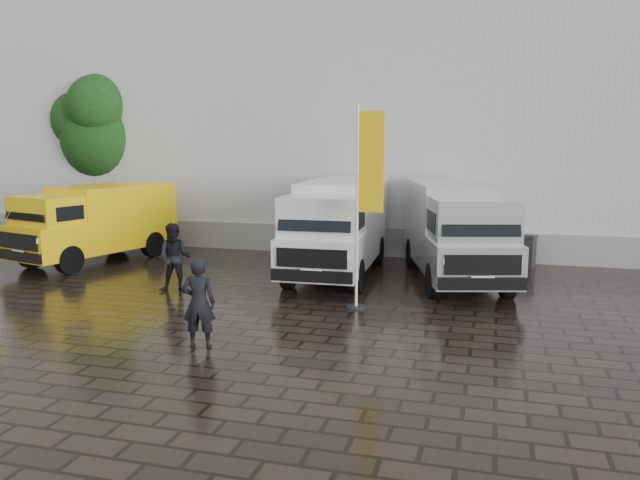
# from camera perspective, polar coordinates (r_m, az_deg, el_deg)

# --- Properties ---
(ground) EXTENTS (120.00, 120.00, 0.00)m
(ground) POSITION_cam_1_polar(r_m,az_deg,el_deg) (14.47, 0.65, -7.01)
(ground) COLOR black
(ground) RESTS_ON ground
(exhibition_hall) EXTENTS (44.00, 16.00, 12.00)m
(exhibition_hall) POSITION_cam_1_polar(r_m,az_deg,el_deg) (29.55, 12.86, 12.68)
(exhibition_hall) COLOR silver
(exhibition_hall) RESTS_ON ground
(hall_plinth) EXTENTS (44.00, 0.15, 1.00)m
(hall_plinth) POSITION_cam_1_polar(r_m,az_deg,el_deg) (21.73, 11.25, -0.42)
(hall_plinth) COLOR gray
(hall_plinth) RESTS_ON ground
(van_yellow) EXTENTS (3.50, 5.84, 2.53)m
(van_yellow) POSITION_cam_1_polar(r_m,az_deg,el_deg) (22.02, -19.89, 1.35)
(van_yellow) COLOR yellow
(van_yellow) RESTS_ON ground
(van_white) EXTENTS (2.42, 6.53, 2.79)m
(van_white) POSITION_cam_1_polar(r_m,az_deg,el_deg) (18.69, 1.63, 1.01)
(van_white) COLOR white
(van_white) RESTS_ON ground
(van_silver) EXTENTS (3.77, 6.80, 2.80)m
(van_silver) POSITION_cam_1_polar(r_m,az_deg,el_deg) (18.35, 12.26, 0.67)
(van_silver) COLOR silver
(van_silver) RESTS_ON ground
(flagpole) EXTENTS (0.88, 0.50, 4.88)m
(flagpole) POSITION_cam_1_polar(r_m,az_deg,el_deg) (14.75, 4.11, 4.01)
(flagpole) COLOR black
(flagpole) RESTS_ON ground
(tree) EXTENTS (3.81, 3.93, 6.84)m
(tree) POSITION_cam_1_polar(r_m,az_deg,el_deg) (27.46, -18.77, 9.36)
(tree) COLOR black
(tree) RESTS_ON ground
(wheelie_bin) EXTENTS (0.77, 0.77, 1.04)m
(wheelie_bin) POSITION_cam_1_polar(r_m,az_deg,el_deg) (21.06, 18.24, -0.95)
(wheelie_bin) COLOR black
(wheelie_bin) RESTS_ON ground
(person_front) EXTENTS (0.74, 0.58, 1.78)m
(person_front) POSITION_cam_1_polar(r_m,az_deg,el_deg) (12.40, -11.03, -5.65)
(person_front) COLOR black
(person_front) RESTS_ON ground
(person_tent) EXTENTS (1.05, 0.91, 1.84)m
(person_tent) POSITION_cam_1_polar(r_m,az_deg,el_deg) (17.09, -13.12, -1.59)
(person_tent) COLOR black
(person_tent) RESTS_ON ground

